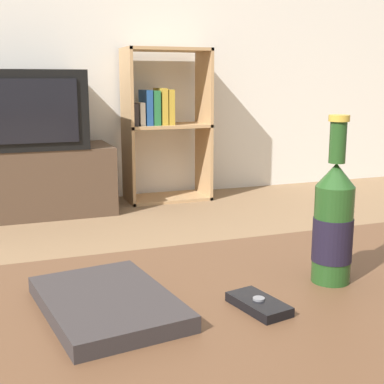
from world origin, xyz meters
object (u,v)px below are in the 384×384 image
object	(u,v)px
tv_stand	(25,181)
cell_phone	(262,304)
television	(20,109)
beer_bottle	(333,224)
bookshelf	(162,120)
table_book	(107,303)

from	to	relation	value
tv_stand	cell_phone	distance (m)	2.71
television	beer_bottle	bearing A→B (deg)	-82.41
bookshelf	beer_bottle	size ratio (longest dim) A/B	3.71
television	table_book	xyz separation A→B (m)	(-0.02, -2.61, -0.14)
tv_stand	table_book	size ratio (longest dim) A/B	3.86
television	tv_stand	bearing A→B (deg)	90.00
bookshelf	beer_bottle	distance (m)	2.78
television	cell_phone	size ratio (longest dim) A/B	6.92
beer_bottle	cell_phone	bearing A→B (deg)	-160.11
television	table_book	world-z (taller)	television
cell_phone	table_book	distance (m)	0.22
table_book	bookshelf	bearing A→B (deg)	63.28
tv_stand	beer_bottle	world-z (taller)	beer_bottle
bookshelf	table_book	distance (m)	2.87
bookshelf	beer_bottle	bearing A→B (deg)	-101.52
cell_phone	table_book	world-z (taller)	table_book
tv_stand	television	size ratio (longest dim) A/B	1.43
television	cell_phone	xyz separation A→B (m)	(0.19, -2.68, -0.15)
tv_stand	television	world-z (taller)	television
television	table_book	size ratio (longest dim) A/B	2.71
tv_stand	cell_phone	world-z (taller)	cell_phone
television	bookshelf	bearing A→B (deg)	6.34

